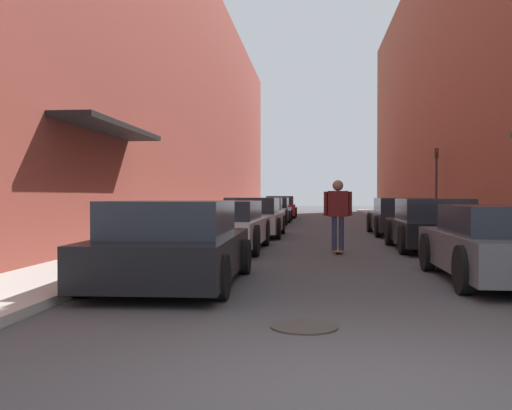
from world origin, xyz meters
TOP-DOWN VIEW (x-y plane):
  - ground at (0.00, 19.85)m, footprint 109.16×109.16m
  - curb_strip_left at (-4.51, 24.81)m, footprint 1.80×49.62m
  - curb_strip_right at (4.51, 24.81)m, footprint 1.80×49.62m
  - building_row_left at (-7.41, 24.81)m, footprint 4.90×49.62m
  - building_row_right at (7.41, 24.81)m, footprint 4.90×49.62m
  - parked_car_left_0 at (-2.56, 4.62)m, footprint 2.06×4.12m
  - parked_car_left_1 at (-2.63, 10.16)m, footprint 1.97×4.61m
  - parked_car_left_2 at (-2.44, 15.19)m, footprint 1.98×4.20m
  - parked_car_left_3 at (-2.65, 21.01)m, footprint 2.03×4.35m
  - parked_car_left_4 at (-2.61, 26.08)m, footprint 2.05×4.53m
  - parked_car_left_5 at (-2.50, 31.64)m, footprint 2.02×3.99m
  - parked_car_right_0 at (2.51, 5.39)m, footprint 1.92×4.07m
  - parked_car_right_1 at (2.54, 10.79)m, footprint 1.96×4.06m
  - parked_car_right_2 at (2.62, 16.44)m, footprint 2.05×4.44m
  - skateboarder at (0.15, 9.76)m, footprint 0.67×0.78m
  - manhole_cover at (-0.52, 2.00)m, footprint 0.70×0.70m
  - traffic_light at (4.98, 22.01)m, footprint 0.16×0.22m

SIDE VIEW (x-z plane):
  - ground at x=0.00m, z-range 0.00..0.00m
  - manhole_cover at x=-0.52m, z-range 0.00..0.02m
  - curb_strip_left at x=-4.51m, z-range 0.00..0.12m
  - curb_strip_right at x=4.51m, z-range 0.00..0.12m
  - parked_car_right_0 at x=2.51m, z-range -0.01..1.20m
  - parked_car_left_4 at x=-2.61m, z-range -0.03..1.25m
  - parked_car_left_1 at x=-2.63m, z-range -0.01..1.23m
  - parked_car_left_0 at x=-2.56m, z-range -0.03..1.26m
  - parked_car_left_3 at x=-2.65m, z-range -0.02..1.26m
  - parked_car_right_1 at x=2.54m, z-range -0.02..1.27m
  - parked_car_left_2 at x=-2.44m, z-range -0.02..1.29m
  - parked_car_right_2 at x=2.62m, z-range -0.02..1.28m
  - parked_car_left_5 at x=-2.50m, z-range -0.03..1.33m
  - skateboarder at x=0.15m, z-range 0.20..1.94m
  - traffic_light at x=4.98m, z-range 0.53..3.88m
  - building_row_left at x=-7.41m, z-range 0.00..12.11m
  - building_row_right at x=7.41m, z-range 0.00..14.67m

